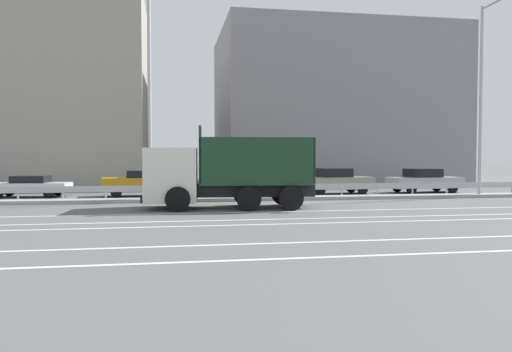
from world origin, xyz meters
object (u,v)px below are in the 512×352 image
at_px(street_lamp_1, 149,81).
at_px(parked_car_6, 424,181).
at_px(parked_car_4, 240,181).
at_px(street_lamp_2, 483,92).
at_px(dump_truck, 207,178).
at_px(parked_car_3, 141,183).
at_px(median_road_sign, 298,174).
at_px(parked_car_2, 29,186).
at_px(parked_car_5, 336,181).

relative_size(street_lamp_1, parked_car_6, 2.32).
bearing_deg(parked_car_4, street_lamp_2, -107.94).
distance_m(dump_truck, parked_car_4, 8.10).
height_order(street_lamp_1, parked_car_3, street_lamp_1).
bearing_deg(parked_car_3, parked_car_6, -95.12).
relative_size(median_road_sign, parked_car_2, 0.56).
bearing_deg(parked_car_2, dump_truck, -124.78).
relative_size(median_road_sign, parked_car_4, 0.59).
distance_m(median_road_sign, street_lamp_1, 8.89).
distance_m(median_road_sign, parked_car_3, 9.14).
bearing_deg(parked_car_5, median_road_sign, -47.19).
height_order(dump_truck, parked_car_5, dump_truck).
bearing_deg(parked_car_6, median_road_sign, -71.49).
distance_m(parked_car_3, parked_car_4, 5.82).
distance_m(dump_truck, street_lamp_2, 16.40).
xyz_separation_m(street_lamp_1, parked_car_5, (10.89, 3.80, -5.18)).
bearing_deg(parked_car_6, dump_truck, -66.76).
distance_m(parked_car_2, parked_car_3, 6.12).
height_order(street_lamp_1, parked_car_4, street_lamp_1).
xyz_separation_m(dump_truck, median_road_sign, (5.01, 3.45, -0.01)).
height_order(parked_car_2, parked_car_5, parked_car_5).
bearing_deg(parked_car_6, parked_car_4, -96.04).
relative_size(street_lamp_2, parked_car_4, 2.49).
bearing_deg(median_road_sign, street_lamp_1, -178.40).
distance_m(street_lamp_2, parked_car_4, 14.53).
distance_m(parked_car_2, parked_car_4, 11.92).
bearing_deg(parked_car_5, street_lamp_1, -75.33).
distance_m(street_lamp_1, parked_car_5, 12.64).
bearing_deg(parked_car_3, parked_car_4, -91.24).
bearing_deg(parked_car_4, parked_car_5, -95.02).
xyz_separation_m(street_lamp_1, parked_car_2, (-6.79, 4.45, -5.33)).
xyz_separation_m(median_road_sign, parked_car_4, (-2.45, 4.21, -0.55)).
bearing_deg(parked_car_5, parked_car_4, -100.72).
distance_m(median_road_sign, parked_car_4, 4.90).
bearing_deg(street_lamp_2, parked_car_6, 107.98).
bearing_deg(median_road_sign, parked_car_2, 163.56).
relative_size(parked_car_3, parked_car_5, 0.97).
height_order(street_lamp_2, parked_car_4, street_lamp_2).
distance_m(street_lamp_2, parked_car_6, 6.57).
bearing_deg(street_lamp_1, parked_car_5, 19.25).
relative_size(dump_truck, parked_car_6, 1.61).
height_order(median_road_sign, parked_car_2, median_road_sign).
xyz_separation_m(dump_truck, parked_car_2, (-9.36, 7.69, -0.71)).
xyz_separation_m(dump_truck, street_lamp_1, (-2.57, 3.24, 4.62)).
distance_m(parked_car_3, parked_car_5, 11.57).
bearing_deg(dump_truck, median_road_sign, -51.22).
relative_size(parked_car_3, parked_car_4, 1.03).
bearing_deg(parked_car_3, street_lamp_1, -175.20).
height_order(street_lamp_2, parked_car_5, street_lamp_2).
relative_size(dump_truck, median_road_sign, 3.00).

